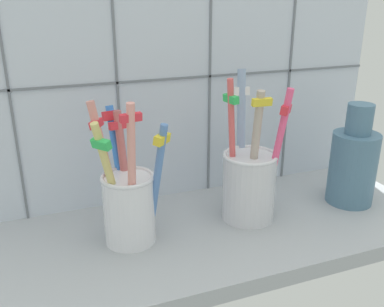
% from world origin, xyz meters
% --- Properties ---
extents(counter_slab, '(0.64, 0.22, 0.02)m').
position_xyz_m(counter_slab, '(0.00, 0.00, 0.01)').
color(counter_slab, '#9EA3A8').
rests_on(counter_slab, ground).
extents(tile_wall_back, '(0.64, 0.02, 0.45)m').
position_xyz_m(tile_wall_back, '(0.00, 0.12, 0.22)').
color(tile_wall_back, silver).
rests_on(tile_wall_back, ground).
extents(toothbrush_cup_left, '(0.09, 0.09, 0.17)m').
position_xyz_m(toothbrush_cup_left, '(-0.08, 0.01, 0.07)').
color(toothbrush_cup_left, white).
rests_on(toothbrush_cup_left, counter_slab).
extents(toothbrush_cup_right, '(0.07, 0.09, 0.19)m').
position_xyz_m(toothbrush_cup_right, '(0.08, 0.01, 0.07)').
color(toothbrush_cup_right, silver).
rests_on(toothbrush_cup_right, counter_slab).
extents(ceramic_vase, '(0.06, 0.06, 0.14)m').
position_xyz_m(ceramic_vase, '(0.23, -0.00, 0.08)').
color(ceramic_vase, slate).
rests_on(ceramic_vase, counter_slab).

